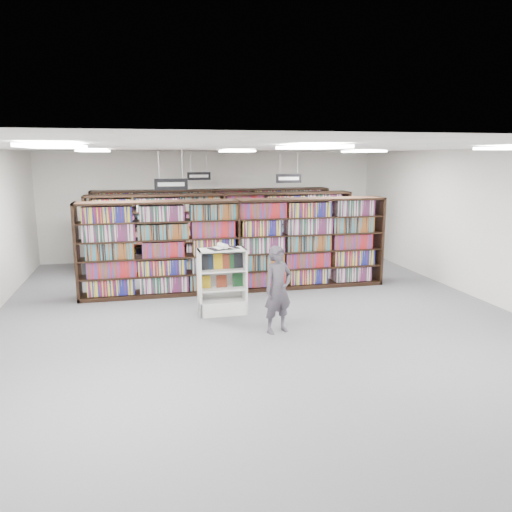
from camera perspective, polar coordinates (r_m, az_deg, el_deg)
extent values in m
plane|color=#5A5A60|center=(9.71, 0.11, -6.97)|extent=(12.00, 12.00, 0.00)
cube|color=white|center=(9.22, 0.12, 12.27)|extent=(10.00, 12.00, 0.10)
cube|color=silver|center=(15.20, -5.01, 5.81)|extent=(10.00, 0.10, 3.20)
cube|color=silver|center=(3.91, 20.73, -11.17)|extent=(10.00, 0.10, 3.20)
cube|color=silver|center=(11.53, 25.15, 3.03)|extent=(0.10, 12.00, 3.20)
cube|color=black|center=(11.36, -2.16, 1.18)|extent=(7.00, 0.60, 2.10)
cube|color=maroon|center=(11.36, -2.16, 1.18)|extent=(6.88, 0.42, 1.98)
cube|color=black|center=(13.30, -3.77, 2.66)|extent=(7.00, 0.60, 2.10)
cube|color=maroon|center=(13.30, -3.77, 2.66)|extent=(6.88, 0.42, 1.98)
cube|color=black|center=(14.96, -4.82, 3.61)|extent=(7.00, 0.60, 2.10)
cube|color=maroon|center=(14.96, -4.82, 3.61)|extent=(6.88, 0.42, 1.98)
cylinder|color=#B2B2B7|center=(9.99, -11.07, 10.32)|extent=(0.01, 0.01, 0.58)
cylinder|color=#B2B2B7|center=(10.02, -8.43, 10.41)|extent=(0.01, 0.01, 0.58)
cube|color=black|center=(10.02, -9.67, 8.08)|extent=(0.65, 0.02, 0.22)
cube|color=silver|center=(10.00, -9.67, 8.08)|extent=(0.52, 0.00, 0.08)
cylinder|color=#B2B2B7|center=(12.44, 2.76, 10.67)|extent=(0.01, 0.01, 0.58)
cylinder|color=#B2B2B7|center=(12.57, 4.80, 10.65)|extent=(0.01, 0.01, 0.58)
cube|color=black|center=(12.52, 3.76, 8.84)|extent=(0.65, 0.02, 0.22)
cube|color=silver|center=(12.51, 3.78, 8.83)|extent=(0.52, 0.00, 0.08)
cylinder|color=#B2B2B7|center=(14.05, -7.52, 10.66)|extent=(0.01, 0.01, 0.58)
cylinder|color=#B2B2B7|center=(14.10, -5.65, 10.71)|extent=(0.01, 0.01, 0.58)
cube|color=black|center=(14.08, -6.54, 9.06)|extent=(0.65, 0.02, 0.22)
cube|color=silver|center=(14.07, -6.54, 9.06)|extent=(0.52, 0.00, 0.08)
cube|color=white|center=(6.06, -22.13, 11.57)|extent=(0.60, 1.20, 0.04)
cube|color=white|center=(6.34, 6.39, 12.26)|extent=(0.60, 1.20, 0.04)
cube|color=white|center=(11.02, -18.07, 11.36)|extent=(0.60, 1.20, 0.04)
cube|color=white|center=(11.18, -2.24, 11.89)|extent=(0.60, 1.20, 0.04)
cube|color=white|center=(12.10, 12.16, 11.61)|extent=(0.60, 1.20, 0.04)
cube|color=white|center=(9.90, -3.86, -5.79)|extent=(0.93, 0.47, 0.28)
cube|color=white|center=(9.70, -6.49, -3.07)|extent=(0.05, 0.46, 1.30)
cube|color=white|center=(9.84, -1.35, -2.79)|extent=(0.05, 0.46, 1.30)
cube|color=white|center=(9.97, -4.11, -2.63)|extent=(0.93, 0.04, 1.30)
cube|color=white|center=(9.63, -3.95, 0.73)|extent=(0.93, 0.47, 0.03)
cube|color=white|center=(9.80, -3.89, -3.72)|extent=(0.85, 0.43, 0.02)
cube|color=white|center=(9.71, -3.92, -1.61)|extent=(0.85, 0.43, 0.02)
cube|color=black|center=(9.67, -5.99, -0.77)|extent=(0.19, 0.07, 0.28)
cube|color=black|center=(9.69, -5.18, -0.73)|extent=(0.19, 0.07, 0.28)
cube|color=gold|center=(9.71, -4.38, -0.69)|extent=(0.19, 0.07, 0.28)
cube|color=maroon|center=(9.73, -3.58, -0.65)|extent=(0.19, 0.07, 0.28)
cube|color=#184321|center=(9.76, -2.79, -0.61)|extent=(0.19, 0.07, 0.28)
cube|color=black|center=(9.78, -2.00, -0.57)|extent=(0.19, 0.07, 0.28)
cube|color=gold|center=(9.76, -5.83, -2.95)|extent=(0.20, 0.06, 0.26)
cube|color=maroon|center=(9.81, -3.95, -2.84)|extent=(0.20, 0.06, 0.26)
cube|color=#184321|center=(9.87, -2.10, -2.74)|extent=(0.20, 0.06, 0.26)
cube|color=black|center=(9.65, -3.71, 0.89)|extent=(0.63, 0.49, 0.01)
cube|color=white|center=(9.63, -4.50, 0.91)|extent=(0.33, 0.36, 0.05)
cube|color=white|center=(9.67, -2.93, 0.98)|extent=(0.33, 0.36, 0.07)
cylinder|color=white|center=(9.64, -3.83, 1.19)|extent=(0.19, 0.30, 0.10)
imported|color=#47414B|center=(8.70, 2.55, -3.86)|extent=(0.65, 0.53, 1.54)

